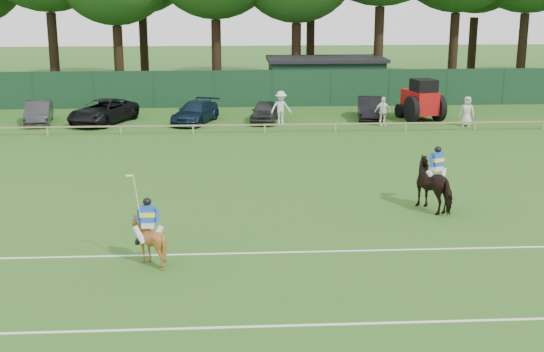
{
  "coord_description": "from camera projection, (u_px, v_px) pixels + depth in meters",
  "views": [
    {
      "loc": [
        -1.02,
        -22.02,
        7.95
      ],
      "look_at": [
        0.5,
        3.0,
        1.4
      ],
      "focal_mm": 48.0,
      "sensor_mm": 36.0,
      "label": 1
    }
  ],
  "objects": [
    {
      "name": "suv_black",
      "position": [
        103.0,
        112.0,
        43.38
      ],
      "size": [
        4.19,
        5.6,
        1.41
      ],
      "primitive_type": "imported",
      "rotation": [
        0.0,
        0.0,
        -0.41
      ],
      "color": "black",
      "rests_on": "ground"
    },
    {
      "name": "pitch_rail",
      "position": [
        247.0,
        125.0,
        40.61
      ],
      "size": [
        62.1,
        0.1,
        0.5
      ],
      "color": "#997F5B",
      "rests_on": "ground"
    },
    {
      "name": "tractor",
      "position": [
        421.0,
        101.0,
        44.27
      ],
      "size": [
        2.61,
        3.38,
        2.55
      ],
      "rotation": [
        0.0,
        0.0,
        0.21
      ],
      "color": "#A30F0F",
      "rests_on": "ground"
    },
    {
      "name": "ground",
      "position": [
        262.0,
        242.0,
        23.34
      ],
      "size": [
        160.0,
        160.0,
        0.0
      ],
      "primitive_type": "plane",
      "color": "#1E4C14",
      "rests_on": "ground"
    },
    {
      "name": "perimeter_fence",
      "position": [
        243.0,
        89.0,
        49.09
      ],
      "size": [
        92.08,
        0.08,
        2.5
      ],
      "color": "#14351E",
      "rests_on": "ground"
    },
    {
      "name": "spectator_left",
      "position": [
        281.0,
        108.0,
        43.0
      ],
      "size": [
        1.42,
        1.04,
        1.98
      ],
      "primitive_type": "imported",
      "rotation": [
        0.0,
        0.0,
        0.26
      ],
      "color": "silver",
      "rests_on": "ground"
    },
    {
      "name": "rider_dark",
      "position": [
        437.0,
        164.0,
        26.29
      ],
      "size": [
        0.89,
        0.59,
        1.41
      ],
      "rotation": [
        0.0,
        0.0,
        3.59
      ],
      "color": "silver",
      "rests_on": "ground"
    },
    {
      "name": "pitch_lines",
      "position": [
        268.0,
        285.0,
        19.95
      ],
      "size": [
        60.0,
        5.1,
        0.01
      ],
      "color": "silver",
      "rests_on": "ground"
    },
    {
      "name": "rider_chestnut",
      "position": [
        148.0,
        219.0,
        21.17
      ],
      "size": [
        0.94,
        0.58,
        2.05
      ],
      "rotation": [
        0.0,
        0.0,
        3.12
      ],
      "color": "silver",
      "rests_on": "ground"
    },
    {
      "name": "spectator_right",
      "position": [
        467.0,
        111.0,
        42.47
      ],
      "size": [
        1.0,
        0.85,
        1.74
      ],
      "primitive_type": "imported",
      "rotation": [
        0.0,
        0.0,
        -0.42
      ],
      "color": "beige",
      "rests_on": "ground"
    },
    {
      "name": "utility_shed",
      "position": [
        326.0,
        78.0,
        52.27
      ],
      "size": [
        8.4,
        4.4,
        3.04
      ],
      "color": "#14331E",
      "rests_on": "ground"
    },
    {
      "name": "tree_row",
      "position": [
        266.0,
        91.0,
        57.25
      ],
      "size": [
        96.0,
        12.0,
        21.0
      ],
      "primitive_type": null,
      "color": "#26561C",
      "rests_on": "ground"
    },
    {
      "name": "hatch_grey",
      "position": [
        265.0,
        112.0,
        43.84
      ],
      "size": [
        2.11,
        3.89,
        1.26
      ],
      "primitive_type": "imported",
      "rotation": [
        0.0,
        0.0,
        -0.17
      ],
      "color": "#2E2D30",
      "rests_on": "ground"
    },
    {
      "name": "horse_chestnut",
      "position": [
        149.0,
        241.0,
        21.35
      ],
      "size": [
        1.17,
        1.31,
        1.42
      ],
      "primitive_type": "imported",
      "rotation": [
        0.0,
        0.0,
        3.12
      ],
      "color": "brown",
      "rests_on": "ground"
    },
    {
      "name": "horse_dark",
      "position": [
        436.0,
        185.0,
        26.5
      ],
      "size": [
        1.86,
        2.42,
        1.86
      ],
      "primitive_type": "imported",
      "rotation": [
        0.0,
        0.0,
        3.59
      ],
      "color": "black",
      "rests_on": "ground"
    },
    {
      "name": "sedan_grey",
      "position": [
        39.0,
        113.0,
        43.34
      ],
      "size": [
        1.99,
        4.18,
        1.32
      ],
      "primitive_type": "imported",
      "rotation": [
        0.0,
        0.0,
        0.15
      ],
      "color": "#2C2C2E",
      "rests_on": "ground"
    },
    {
      "name": "estate_black",
      "position": [
        370.0,
        108.0,
        44.79
      ],
      "size": [
        2.01,
        4.25,
        1.35
      ],
      "primitive_type": "imported",
      "rotation": [
        0.0,
        0.0,
        -0.15
      ],
      "color": "black",
      "rests_on": "ground"
    },
    {
      "name": "spectator_mid",
      "position": [
        383.0,
        111.0,
        42.54
      ],
      "size": [
        1.07,
        0.64,
        1.72
      ],
      "primitive_type": "imported",
      "rotation": [
        0.0,
        0.0,
        0.23
      ],
      "color": "white",
      "rests_on": "ground"
    },
    {
      "name": "sedan_navy",
      "position": [
        195.0,
        112.0,
        43.54
      ],
      "size": [
        3.18,
        4.76,
        1.28
      ],
      "primitive_type": "imported",
      "rotation": [
        0.0,
        0.0,
        -0.35
      ],
      "color": "#112135",
      "rests_on": "ground"
    }
  ]
}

